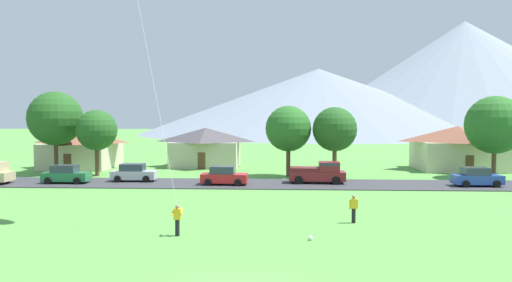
# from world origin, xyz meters

# --- Properties ---
(road_strip) EXTENTS (160.00, 6.75, 0.08)m
(road_strip) POSITION_xyz_m (0.00, 28.56, 0.04)
(road_strip) COLOR #38383D
(road_strip) RESTS_ON ground
(mountain_central_ridge) EXTENTS (119.61, 119.61, 21.85)m
(mountain_central_ridge) POSITION_xyz_m (14.22, 151.70, 10.93)
(mountain_central_ridge) COLOR gray
(mountain_central_ridge) RESTS_ON ground
(mountain_west_ridge) EXTENTS (121.39, 121.39, 39.71)m
(mountain_west_ridge) POSITION_xyz_m (67.13, 165.17, 19.85)
(mountain_west_ridge) COLOR gray
(mountain_west_ridge) RESTS_ON ground
(house_leftmost) EXTENTS (9.96, 8.30, 5.13)m
(house_leftmost) POSITION_xyz_m (22.37, 41.99, 2.65)
(house_leftmost) COLOR beige
(house_leftmost) RESTS_ON ground
(house_left_center) EXTENTS (8.48, 8.57, 4.73)m
(house_left_center) POSITION_xyz_m (-22.57, 41.81, 2.45)
(house_left_center) COLOR beige
(house_left_center) RESTS_ON ground
(house_right_center) EXTENTS (8.80, 6.90, 4.82)m
(house_right_center) POSITION_xyz_m (-7.68, 43.89, 2.50)
(house_right_center) COLOR beige
(house_right_center) RESTS_ON ground
(tree_near_left) EXTENTS (5.85, 5.85, 8.98)m
(tree_near_left) POSITION_xyz_m (-22.78, 35.51, 6.03)
(tree_near_left) COLOR #4C3823
(tree_near_left) RESTS_ON ground
(tree_left_of_center) EXTENTS (4.76, 4.76, 7.39)m
(tree_left_of_center) POSITION_xyz_m (2.44, 34.50, 4.99)
(tree_left_of_center) COLOR brown
(tree_left_of_center) RESTS_ON ground
(tree_center) EXTENTS (5.86, 5.86, 8.36)m
(tree_center) POSITION_xyz_m (23.24, 34.06, 5.42)
(tree_center) COLOR brown
(tree_center) RESTS_ON ground
(tree_right_of_center) EXTENTS (4.54, 4.54, 7.25)m
(tree_right_of_center) POSITION_xyz_m (7.17, 33.85, 4.95)
(tree_right_of_center) COLOR brown
(tree_right_of_center) RESTS_ON ground
(tree_near_right) EXTENTS (4.27, 4.27, 6.97)m
(tree_near_right) POSITION_xyz_m (-17.68, 34.02, 4.81)
(tree_near_right) COLOR brown
(tree_near_right) RESTS_ON ground
(parked_car_silver_west_end) EXTENTS (4.27, 2.21, 1.68)m
(parked_car_silver_west_end) POSITION_xyz_m (-12.43, 29.59, 0.87)
(parked_car_silver_west_end) COLOR #B7BCC1
(parked_car_silver_west_end) RESTS_ON road_strip
(parked_car_blue_mid_west) EXTENTS (4.26, 2.20, 1.68)m
(parked_car_blue_mid_west) POSITION_xyz_m (19.16, 27.87, 0.87)
(parked_car_blue_mid_west) COLOR #2847A8
(parked_car_blue_mid_west) RESTS_ON road_strip
(parked_car_red_mid_east) EXTENTS (4.28, 2.23, 1.68)m
(parked_car_red_mid_east) POSITION_xyz_m (-3.50, 27.69, 0.87)
(parked_car_red_mid_east) COLOR red
(parked_car_red_mid_east) RESTS_ON road_strip
(parked_car_green_east_end) EXTENTS (4.24, 2.15, 1.68)m
(parked_car_green_east_end) POSITION_xyz_m (-18.38, 28.01, 0.87)
(parked_car_green_east_end) COLOR #237042
(parked_car_green_east_end) RESTS_ON road_strip
(pickup_truck_maroon_west_side) EXTENTS (5.28, 2.50, 1.99)m
(pickup_truck_maroon_west_side) POSITION_xyz_m (5.21, 29.17, 1.06)
(pickup_truck_maroon_west_side) COLOR maroon
(pickup_truck_maroon_west_side) RESTS_ON road_strip
(watcher_person) EXTENTS (0.56, 0.24, 1.68)m
(watcher_person) POSITION_xyz_m (6.03, 12.46, 0.88)
(watcher_person) COLOR black
(watcher_person) RESTS_ON ground
(soccer_ball) EXTENTS (0.24, 0.24, 0.24)m
(soccer_ball) POSITION_xyz_m (3.21, 8.26, 0.12)
(soccer_ball) COLOR white
(soccer_ball) RESTS_ON ground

